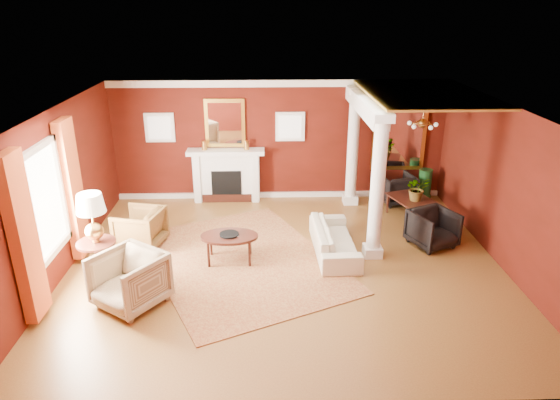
{
  "coord_description": "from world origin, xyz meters",
  "views": [
    {
      "loc": [
        -0.36,
        -8.22,
        4.62
      ],
      "look_at": [
        -0.09,
        0.39,
        1.15
      ],
      "focal_mm": 32.0,
      "sensor_mm": 36.0,
      "label": 1
    }
  ],
  "objects_px": {
    "coffee_table": "(229,237)",
    "dining_table": "(417,205)",
    "armchair_leopard": "(140,226)",
    "sofa": "(335,235)",
    "armchair_stripe": "(129,278)",
    "side_table": "(93,223)"
  },
  "relations": [
    {
      "from": "armchair_stripe",
      "to": "dining_table",
      "type": "relative_size",
      "value": 0.71
    },
    {
      "from": "armchair_stripe",
      "to": "armchair_leopard",
      "type": "bearing_deg",
      "value": 134.61
    },
    {
      "from": "armchair_stripe",
      "to": "side_table",
      "type": "height_order",
      "value": "side_table"
    },
    {
      "from": "armchair_stripe",
      "to": "dining_table",
      "type": "height_order",
      "value": "armchair_stripe"
    },
    {
      "from": "coffee_table",
      "to": "sofa",
      "type": "bearing_deg",
      "value": 7.93
    },
    {
      "from": "armchair_leopard",
      "to": "coffee_table",
      "type": "height_order",
      "value": "armchair_leopard"
    },
    {
      "from": "armchair_stripe",
      "to": "side_table",
      "type": "relative_size",
      "value": 0.6
    },
    {
      "from": "armchair_leopard",
      "to": "coffee_table",
      "type": "bearing_deg",
      "value": 83.03
    },
    {
      "from": "sofa",
      "to": "armchair_stripe",
      "type": "distance_m",
      "value": 3.91
    },
    {
      "from": "sofa",
      "to": "armchair_stripe",
      "type": "height_order",
      "value": "armchair_stripe"
    },
    {
      "from": "armchair_leopard",
      "to": "dining_table",
      "type": "height_order",
      "value": "armchair_leopard"
    },
    {
      "from": "sofa",
      "to": "side_table",
      "type": "bearing_deg",
      "value": 100.56
    },
    {
      "from": "sofa",
      "to": "armchair_leopard",
      "type": "xyz_separation_m",
      "value": [
        -3.84,
        0.41,
        0.06
      ]
    },
    {
      "from": "armchair_leopard",
      "to": "side_table",
      "type": "bearing_deg",
      "value": -3.06
    },
    {
      "from": "armchair_stripe",
      "to": "side_table",
      "type": "distance_m",
      "value": 1.22
    },
    {
      "from": "sofa",
      "to": "dining_table",
      "type": "distance_m",
      "value": 2.47
    },
    {
      "from": "armchair_leopard",
      "to": "armchair_stripe",
      "type": "height_order",
      "value": "armchair_stripe"
    },
    {
      "from": "sofa",
      "to": "coffee_table",
      "type": "relative_size",
      "value": 1.79
    },
    {
      "from": "side_table",
      "to": "armchair_stripe",
      "type": "bearing_deg",
      "value": -46.51
    },
    {
      "from": "armchair_leopard",
      "to": "coffee_table",
      "type": "distance_m",
      "value": 1.95
    },
    {
      "from": "coffee_table",
      "to": "dining_table",
      "type": "xyz_separation_m",
      "value": [
        4.04,
        1.71,
        -0.11
      ]
    },
    {
      "from": "armchair_leopard",
      "to": "coffee_table",
      "type": "xyz_separation_m",
      "value": [
        1.82,
        -0.69,
        0.06
      ]
    }
  ]
}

